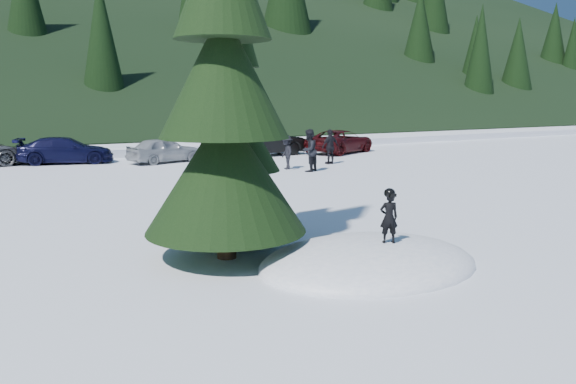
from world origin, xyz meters
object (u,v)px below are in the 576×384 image
adult_0 (309,150)px  car_3 (66,150)px  car_5 (267,142)px  adult_1 (330,147)px  car_4 (164,150)px  spruce_tall (224,91)px  car_6 (340,141)px  spruce_short (241,147)px  adult_2 (287,152)px  child_skier (389,217)px

adult_0 → car_3: bearing=-74.5°
car_5 → adult_1: bearing=-177.5°
car_4 → spruce_tall: bearing=152.4°
adult_1 → car_3: 12.92m
car_4 → adult_1: bearing=-138.1°
adult_1 → car_6: size_ratio=0.35×
spruce_short → adult_2: size_ratio=3.52×
adult_2 → child_skier: bearing=-10.5°
adult_2 → spruce_short: bearing=-22.6°
spruce_tall → adult_1: spruce_tall is taller
spruce_short → adult_1: 14.83m
adult_2 → car_5: car_5 is taller
car_6 → adult_0: bearing=112.3°
adult_2 → car_3: (-8.32, 7.24, -0.11)m
child_skier → car_3: child_skier is taller
adult_2 → car_3: size_ratio=0.34×
child_skier → spruce_tall: bearing=-19.4°
adult_1 → child_skier: bearing=54.2°
adult_2 → car_3: bearing=-119.6°
spruce_short → child_skier: spruce_short is taller
spruce_short → car_4: 15.96m
adult_2 → adult_1: bearing=115.2°
car_5 → adult_0: bearing=160.5°
adult_0 → spruce_short: bearing=20.4°
spruce_short → adult_2: bearing=56.0°
car_4 → child_skier: bearing=161.0°
adult_0 → car_5: adult_0 is taller
spruce_tall → car_3: size_ratio=1.93×
adult_2 → car_5: (1.96, 5.72, 0.00)m
spruce_short → car_5: bearing=60.9°
car_3 → car_4: (4.32, -1.99, -0.02)m
child_skier → car_4: 19.15m
spruce_short → car_5: (8.95, 16.08, -1.34)m
car_3 → car_5: (10.28, -1.52, 0.12)m
car_5 → car_6: 4.50m
adult_2 → car_4: adult_2 is taller
spruce_short → adult_0: 11.88m
spruce_short → car_4: size_ratio=1.45×
car_5 → child_skier: bearing=151.8°
car_6 → adult_1: bearing=116.4°
spruce_tall → car_5: size_ratio=1.86×
adult_2 → car_6: (6.40, 5.00, -0.09)m
child_skier → car_6: bearing=-101.3°
adult_0 → adult_2: (-0.45, 1.19, -0.16)m
car_5 → spruce_short: bearing=143.7°
spruce_tall → adult_0: (8.44, 10.58, -2.40)m
spruce_short → car_6: (13.39, 15.37, -1.43)m
spruce_tall → spruce_short: spruce_tall is taller
spruce_short → car_6: size_ratio=1.12×
child_skier → car_6: child_skier is taller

